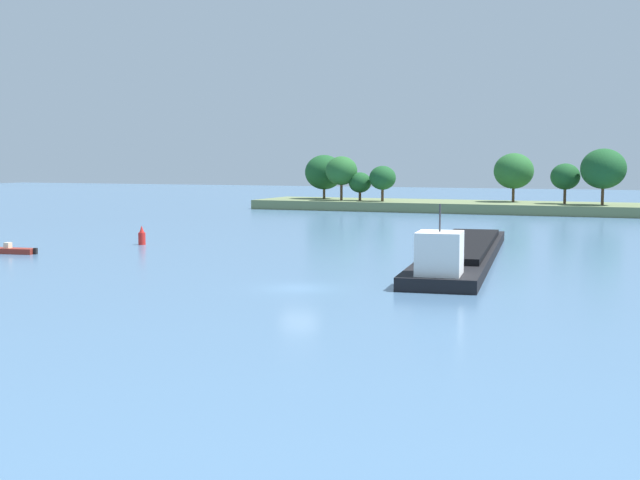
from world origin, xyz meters
TOP-DOWN VIEW (x-y plane):
  - ground_plane at (0.00, 0.00)m, footprint 400.00×400.00m
  - treeline_island at (-0.27, 85.22)m, footprint 85.29×14.82m
  - fishing_skiff at (-31.84, 9.02)m, footprint 4.87×1.86m
  - cargo_barge at (6.63, 18.50)m, footprint 9.61×37.51m
  - channel_buoy_red at (-25.48, 19.97)m, footprint 0.70×0.70m

SIDE VIEW (x-z plane):
  - ground_plane at x=0.00m, z-range 0.00..0.00m
  - fishing_skiff at x=-31.84m, z-range -0.22..0.77m
  - cargo_barge at x=6.63m, z-range -1.96..3.54m
  - channel_buoy_red at x=-25.48m, z-range -0.14..1.76m
  - treeline_island at x=-0.27m, z-range -1.82..8.25m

